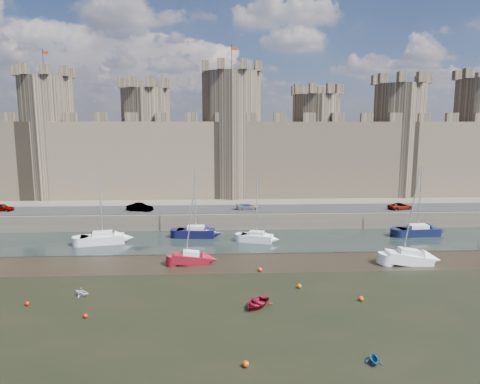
{
  "coord_description": "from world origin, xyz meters",
  "views": [
    {
      "loc": [
        -0.26,
        -33.31,
        15.89
      ],
      "look_at": [
        2.34,
        22.0,
        7.21
      ],
      "focal_mm": 32.0,
      "sensor_mm": 36.0,
      "label": 1
    }
  ],
  "objects": [
    {
      "name": "buoy_5",
      "position": [
        12.53,
        3.14,
        0.23
      ],
      "size": [
        0.46,
        0.46,
        0.46
      ],
      "primitive_type": "sphere",
      "color": "#D34209",
      "rests_on": "ground"
    },
    {
      "name": "dinghy_4",
      "position": [
        2.91,
        2.37,
        0.32
      ],
      "size": [
        3.6,
        3.84,
        0.65
      ],
      "primitive_type": "imported",
      "rotation": [
        1.57,
        0.0,
        5.69
      ],
      "color": "maroon",
      "rests_on": "ground"
    },
    {
      "name": "sailboat_0",
      "position": [
        -16.13,
        23.36,
        0.81
      ],
      "size": [
        5.98,
        3.4,
        10.53
      ],
      "rotation": [
        0.0,
        0.0,
        0.23
      ],
      "color": "silver",
      "rests_on": "ground"
    },
    {
      "name": "road",
      "position": [
        0.0,
        34.0,
        2.55
      ],
      "size": [
        160.0,
        7.0,
        0.1
      ],
      "primitive_type": "cube",
      "color": "black",
      "rests_on": "quay"
    },
    {
      "name": "buoy_4",
      "position": [
        -11.55,
        0.79,
        0.19
      ],
      "size": [
        0.38,
        0.38,
        0.38
      ],
      "primitive_type": "sphere",
      "color": "red",
      "rests_on": "ground"
    },
    {
      "name": "car_2",
      "position": [
        4.15,
        33.43,
        3.05
      ],
      "size": [
        3.9,
        1.9,
        1.09
      ],
      "primitive_type": "imported",
      "rotation": [
        0.0,
        0.0,
        1.67
      ],
      "color": "gray",
      "rests_on": "quay"
    },
    {
      "name": "buoy_2",
      "position": [
        1.35,
        -7.15,
        0.23
      ],
      "size": [
        0.46,
        0.46,
        0.46
      ],
      "primitive_type": "sphere",
      "color": "red",
      "rests_on": "ground"
    },
    {
      "name": "sailboat_4",
      "position": [
        -3.66,
        14.43,
        0.73
      ],
      "size": [
        4.31,
        1.96,
        9.8
      ],
      "rotation": [
        0.0,
        0.0,
        0.08
      ],
      "color": "maroon",
      "rests_on": "ground"
    },
    {
      "name": "sailboat_3",
      "position": [
        28.26,
        25.53,
        0.8
      ],
      "size": [
        6.03,
        2.67,
        10.33
      ],
      "rotation": [
        0.0,
        0.0,
        0.07
      ],
      "color": "black",
      "rests_on": "ground"
    },
    {
      "name": "water_channel",
      "position": [
        0.0,
        24.0,
        0.04
      ],
      "size": [
        160.0,
        12.0,
        0.08
      ],
      "primitive_type": "cube",
      "color": "black",
      "rests_on": "ground"
    },
    {
      "name": "car_3",
      "position": [
        28.52,
        32.41,
        3.05
      ],
      "size": [
        4.26,
        2.61,
        1.1
      ],
      "primitive_type": "imported",
      "rotation": [
        0.0,
        0.0,
        1.78
      ],
      "color": "gray",
      "rests_on": "quay"
    },
    {
      "name": "car_1",
      "position": [
        -12.86,
        33.06,
        3.16
      ],
      "size": [
        4.24,
        2.34,
        1.32
      ],
      "primitive_type": "imported",
      "rotation": [
        0.0,
        0.0,
        1.32
      ],
      "color": "gray",
      "rests_on": "quay"
    },
    {
      "name": "sailboat_1",
      "position": [
        -3.76,
        26.15,
        0.82
      ],
      "size": [
        5.41,
        2.47,
        10.55
      ],
      "rotation": [
        0.0,
        0.0,
        -0.08
      ],
      "color": "black",
      "rests_on": "ground"
    },
    {
      "name": "sailboat_5",
      "position": [
        21.45,
        13.26,
        0.79
      ],
      "size": [
        5.27,
        2.24,
        11.21
      ],
      "rotation": [
        0.0,
        0.0,
        -0.04
      ],
      "color": "white",
      "rests_on": "ground"
    },
    {
      "name": "ground",
      "position": [
        0.0,
        0.0,
        0.0
      ],
      "size": [
        160.0,
        160.0,
        0.0
      ],
      "primitive_type": "plane",
      "color": "black",
      "rests_on": "ground"
    },
    {
      "name": "dinghy_3",
      "position": [
        -13.31,
        5.49,
        0.39
      ],
      "size": [
        1.88,
        1.77,
        0.78
      ],
      "primitive_type": "imported",
      "rotation": [
        1.57,
        0.0,
        1.16
      ],
      "color": "silver",
      "rests_on": "ground"
    },
    {
      "name": "buoy_1",
      "position": [
        7.45,
        6.46,
        0.23
      ],
      "size": [
        0.46,
        0.46,
        0.46
      ],
      "primitive_type": "sphere",
      "color": "#EB4E0A",
      "rests_on": "ground"
    },
    {
      "name": "buoy_3",
      "position": [
        4.04,
        11.51,
        0.23
      ],
      "size": [
        0.46,
        0.46,
        0.46
      ],
      "primitive_type": "sphere",
      "color": "red",
      "rests_on": "ground"
    },
    {
      "name": "car_0",
      "position": [
        -34.53,
        34.16,
        3.11
      ],
      "size": [
        3.75,
        1.87,
        1.23
      ],
      "primitive_type": "imported",
      "rotation": [
        0.0,
        0.0,
        1.45
      ],
      "color": "gray",
      "rests_on": "quay"
    },
    {
      "name": "buoy_0",
      "position": [
        -17.49,
        3.51,
        0.2
      ],
      "size": [
        0.39,
        0.39,
        0.39
      ],
      "primitive_type": "sphere",
      "color": "red",
      "rests_on": "ground"
    },
    {
      "name": "dinghy_5",
      "position": [
        10.0,
        -7.1,
        0.36
      ],
      "size": [
        1.36,
        1.51,
        0.72
      ],
      "primitive_type": "imported",
      "rotation": [
        1.57,
        0.0,
        -0.14
      ],
      "color": "navy",
      "rests_on": "ground"
    },
    {
      "name": "quay",
      "position": [
        0.0,
        60.0,
        1.25
      ],
      "size": [
        160.0,
        60.0,
        2.5
      ],
      "primitive_type": "cube",
      "color": "#4C443A",
      "rests_on": "ground"
    },
    {
      "name": "seaweed_patch",
      "position": [
        0.0,
        -6.0,
        0.01
      ],
      "size": [
        70.0,
        34.0,
        0.01
      ],
      "primitive_type": "cube",
      "color": "black",
      "rests_on": "ground"
    },
    {
      "name": "sailboat_2",
      "position": [
        4.67,
        23.24,
        0.77
      ],
      "size": [
        4.64,
        2.87,
        9.36
      ],
      "rotation": [
        0.0,
        0.0,
        -0.29
      ],
      "color": "white",
      "rests_on": "ground"
    },
    {
      "name": "castle",
      "position": [
        -0.64,
        48.0,
        11.67
      ],
      "size": [
        108.5,
        11.0,
        29.0
      ],
      "color": "#42382B",
      "rests_on": "quay"
    }
  ]
}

